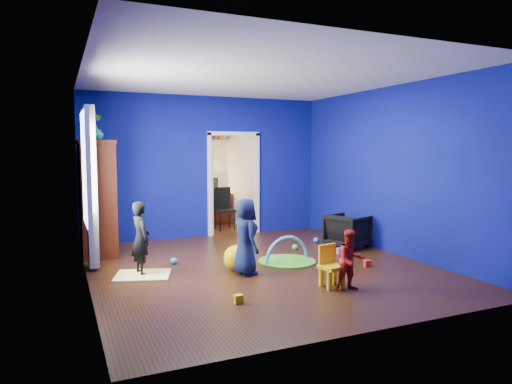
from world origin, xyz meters
name	(u,v)px	position (x,y,z in m)	size (l,w,h in m)	color
floor	(260,267)	(0.00, 0.00, 0.00)	(5.00, 5.50, 0.01)	black
ceiling	(260,76)	(0.00, 0.00, 2.90)	(5.00, 5.50, 0.01)	white
wall_back	(206,167)	(0.00, 2.75, 1.45)	(5.00, 0.02, 2.90)	navy
wall_front	(376,187)	(0.00, -2.75, 1.45)	(5.00, 0.02, 2.90)	navy
wall_left	(85,177)	(-2.50, 0.00, 1.45)	(0.02, 5.50, 2.90)	navy
wall_right	(392,170)	(2.50, 0.00, 1.45)	(0.02, 5.50, 2.90)	navy
alcove	(220,174)	(0.60, 3.62, 1.25)	(1.00, 1.75, 2.50)	silver
armchair	(347,231)	(2.04, 0.62, 0.31)	(0.66, 0.68, 0.62)	black
child_black	(141,238)	(-1.76, 0.27, 0.53)	(0.39, 0.26, 1.07)	black
child_navy	(245,236)	(-0.36, -0.29, 0.56)	(0.54, 0.35, 1.11)	#0F1739
toddler_red	(351,260)	(0.59, -1.54, 0.39)	(0.38, 0.30, 0.79)	red
vase	(96,133)	(-2.22, 1.62, 2.08)	(0.22, 0.22, 0.23)	#0B4B5D
potted_plant	(94,127)	(-2.22, 2.14, 2.19)	(0.26, 0.26, 0.46)	#348430
tv_armoire	(97,198)	(-2.22, 1.92, 0.98)	(0.58, 1.14, 1.96)	#381309
crt_tv	(99,195)	(-2.18, 1.92, 1.02)	(0.46, 0.70, 0.54)	silver
yellow_blanket	(143,275)	(-1.76, 0.17, 0.01)	(0.75, 0.60, 0.03)	#F2E07A
hopper_ball	(236,258)	(-0.41, -0.04, 0.19)	(0.38, 0.38, 0.38)	yellow
kid_chair	(332,268)	(0.44, -1.34, 0.25)	(0.28, 0.28, 0.50)	yellow
play_mat	(287,261)	(0.52, 0.09, 0.01)	(0.92, 0.92, 0.02)	green
toy_arch	(287,261)	(0.52, 0.09, 0.02)	(0.82, 0.82, 0.05)	#3F8CD8
window_left	(84,168)	(-2.48, 0.35, 1.55)	(0.03, 0.95, 1.55)	white
curtain	(91,187)	(-2.37, 0.90, 1.25)	(0.14, 0.42, 2.40)	slate
doorway	(233,185)	(0.60, 2.75, 1.05)	(1.16, 0.10, 2.10)	white
study_desk	(212,208)	(0.60, 4.26, 0.38)	(0.88, 0.44, 0.75)	#3D140A
desk_monitor	(210,184)	(0.60, 4.38, 0.95)	(0.40, 0.05, 0.32)	black
desk_lamp	(200,186)	(0.32, 4.32, 0.93)	(0.14, 0.14, 0.14)	#FFD88C
folding_chair	(225,209)	(0.60, 3.30, 0.46)	(0.40, 0.40, 0.92)	black
book_shelf	(210,141)	(0.60, 4.37, 2.02)	(0.88, 0.24, 0.04)	white
toy_0	(367,263)	(1.52, -0.66, 0.05)	(0.10, 0.08, 0.10)	red
toy_1	(316,240)	(1.74, 1.23, 0.06)	(0.11, 0.11, 0.11)	blue
toy_2	(238,299)	(-0.92, -1.43, 0.05)	(0.10, 0.08, 0.10)	yellow
toy_3	(295,247)	(1.06, 0.82, 0.06)	(0.11, 0.11, 0.11)	green
toy_4	(340,251)	(1.63, 0.25, 0.05)	(0.10, 0.08, 0.10)	#D851A3
toy_5	(174,261)	(-1.19, 0.68, 0.06)	(0.11, 0.11, 0.11)	#2480CF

